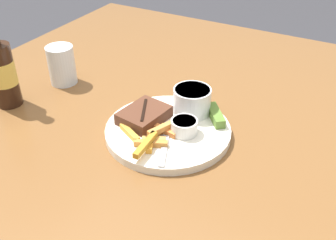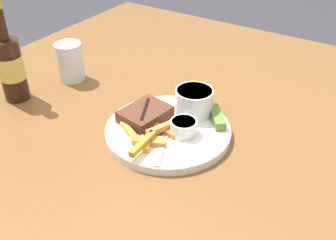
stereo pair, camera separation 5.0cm
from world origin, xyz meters
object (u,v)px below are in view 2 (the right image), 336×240
(coleslaw_cup, at_px, (194,100))
(drinking_glass, at_px, (70,62))
(steak_portion, at_px, (146,114))
(dipping_sauce_cup, at_px, (184,126))
(pickle_spear, at_px, (217,117))
(fork_utensil, at_px, (162,147))
(beer_bottle, at_px, (11,66))
(dinner_plate, at_px, (168,131))

(coleslaw_cup, distance_m, drinking_glass, 0.37)
(steak_portion, distance_m, drinking_glass, 0.31)
(dipping_sauce_cup, bearing_deg, pickle_spear, -25.46)
(fork_utensil, height_order, beer_bottle, beer_bottle)
(dipping_sauce_cup, height_order, drinking_glass, drinking_glass)
(pickle_spear, bearing_deg, beer_bottle, 107.69)
(dinner_plate, height_order, steak_portion, steak_portion)
(dipping_sauce_cup, bearing_deg, steak_portion, 89.12)
(drinking_glass, bearing_deg, dipping_sauce_cup, -100.54)
(beer_bottle, bearing_deg, steak_portion, -77.59)
(dipping_sauce_cup, relative_size, beer_bottle, 0.23)
(beer_bottle, bearing_deg, pickle_spear, -72.31)
(pickle_spear, relative_size, beer_bottle, 0.31)
(coleslaw_cup, relative_size, dipping_sauce_cup, 1.51)
(fork_utensil, bearing_deg, coleslaw_cup, -18.86)
(coleslaw_cup, distance_m, fork_utensil, 0.15)
(pickle_spear, bearing_deg, steak_portion, 119.54)
(dinner_plate, height_order, coleslaw_cup, coleslaw_cup)
(coleslaw_cup, bearing_deg, drinking_glass, 90.89)
(drinking_glass, bearing_deg, steak_portion, -103.65)
(coleslaw_cup, bearing_deg, fork_utensil, -176.08)
(steak_portion, height_order, drinking_glass, drinking_glass)
(fork_utensil, bearing_deg, dinner_plate, -0.00)
(dinner_plate, distance_m, drinking_glass, 0.37)
(steak_portion, bearing_deg, fork_utensil, -128.00)
(pickle_spear, xyz_separation_m, drinking_glass, (-0.00, 0.43, 0.02))
(dipping_sauce_cup, distance_m, beer_bottle, 0.45)
(fork_utensil, bearing_deg, beer_bottle, 68.14)
(dipping_sauce_cup, bearing_deg, fork_utensil, 170.21)
(steak_portion, bearing_deg, beer_bottle, 102.41)
(pickle_spear, xyz_separation_m, beer_bottle, (-0.15, 0.48, 0.06))
(dinner_plate, xyz_separation_m, pickle_spear, (0.08, -0.08, 0.02))
(dinner_plate, distance_m, coleslaw_cup, 0.09)
(steak_portion, distance_m, beer_bottle, 0.35)
(steak_portion, xyz_separation_m, fork_utensil, (-0.07, -0.09, -0.01))
(dinner_plate, bearing_deg, dipping_sauce_cup, -87.60)
(dinner_plate, bearing_deg, fork_utensil, -157.22)
(steak_portion, bearing_deg, coleslaw_cup, -44.68)
(steak_portion, relative_size, drinking_glass, 1.14)
(coleslaw_cup, height_order, drinking_glass, drinking_glass)
(steak_portion, relative_size, beer_bottle, 0.47)
(coleslaw_cup, bearing_deg, beer_bottle, 110.11)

